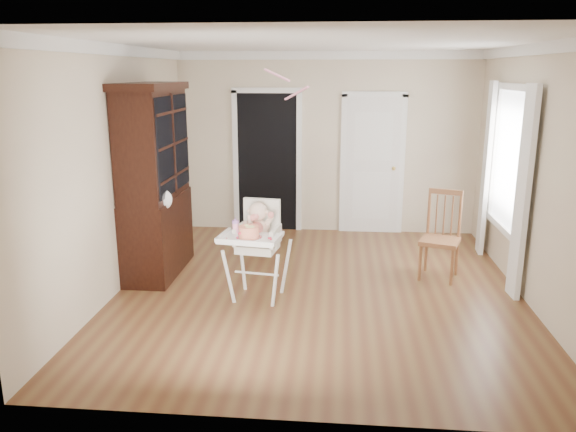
# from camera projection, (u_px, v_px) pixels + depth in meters

# --- Properties ---
(floor) EXTENTS (5.00, 5.00, 0.00)m
(floor) POSITION_uv_depth(u_px,v_px,m) (318.00, 289.00, 6.40)
(floor) COLOR brown
(floor) RESTS_ON ground
(ceiling) EXTENTS (5.00, 5.00, 0.00)m
(ceiling) POSITION_uv_depth(u_px,v_px,m) (322.00, 43.00, 5.73)
(ceiling) COLOR white
(ceiling) RESTS_ON wall_back
(wall_back) EXTENTS (4.50, 0.00, 4.50)m
(wall_back) POSITION_uv_depth(u_px,v_px,m) (326.00, 144.00, 8.47)
(wall_back) COLOR beige
(wall_back) RESTS_ON floor
(wall_left) EXTENTS (0.00, 5.00, 5.00)m
(wall_left) POSITION_uv_depth(u_px,v_px,m) (119.00, 170.00, 6.27)
(wall_left) COLOR beige
(wall_left) RESTS_ON floor
(wall_right) EXTENTS (0.00, 5.00, 5.00)m
(wall_right) POSITION_uv_depth(u_px,v_px,m) (535.00, 176.00, 5.86)
(wall_right) COLOR beige
(wall_right) RESTS_ON floor
(crown_molding) EXTENTS (4.50, 5.00, 0.12)m
(crown_molding) POSITION_uv_depth(u_px,v_px,m) (322.00, 49.00, 5.74)
(crown_molding) COLOR white
(crown_molding) RESTS_ON ceiling
(doorway) EXTENTS (1.06, 0.05, 2.22)m
(doorway) POSITION_uv_depth(u_px,v_px,m) (267.00, 159.00, 8.60)
(doorway) COLOR black
(doorway) RESTS_ON wall_back
(closet_door) EXTENTS (0.96, 0.09, 2.13)m
(closet_door) POSITION_uv_depth(u_px,v_px,m) (372.00, 166.00, 8.47)
(closet_door) COLOR white
(closet_door) RESTS_ON wall_back
(window_right) EXTENTS (0.13, 1.84, 2.30)m
(window_right) POSITION_uv_depth(u_px,v_px,m) (506.00, 169.00, 6.66)
(window_right) COLOR white
(window_right) RESTS_ON wall_right
(high_chair) EXTENTS (0.72, 0.86, 1.10)m
(high_chair) POSITION_uv_depth(u_px,v_px,m) (257.00, 238.00, 6.01)
(high_chair) COLOR white
(high_chair) RESTS_ON floor
(baby) EXTENTS (0.31, 0.25, 0.47)m
(baby) POSITION_uv_depth(u_px,v_px,m) (258.00, 224.00, 5.99)
(baby) COLOR beige
(baby) RESTS_ON high_chair
(cake) EXTENTS (0.27, 0.27, 0.13)m
(cake) POSITION_uv_depth(u_px,v_px,m) (249.00, 232.00, 5.72)
(cake) COLOR silver
(cake) RESTS_ON high_chair
(sippy_cup) EXTENTS (0.07, 0.07, 0.17)m
(sippy_cup) POSITION_uv_depth(u_px,v_px,m) (236.00, 226.00, 5.89)
(sippy_cup) COLOR #FF9BC4
(sippy_cup) RESTS_ON high_chair
(china_cabinet) EXTENTS (0.60, 1.36, 2.29)m
(china_cabinet) POSITION_uv_depth(u_px,v_px,m) (155.00, 181.00, 6.69)
(china_cabinet) COLOR black
(china_cabinet) RESTS_ON floor
(dining_chair) EXTENTS (0.55, 0.55, 1.05)m
(dining_chair) POSITION_uv_depth(u_px,v_px,m) (441.00, 238.00, 6.68)
(dining_chair) COLOR brown
(dining_chair) RESTS_ON floor
(streamer) EXTENTS (0.35, 0.38, 0.15)m
(streamer) POSITION_uv_depth(u_px,v_px,m) (277.00, 75.00, 6.58)
(streamer) COLOR pink
(streamer) RESTS_ON ceiling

